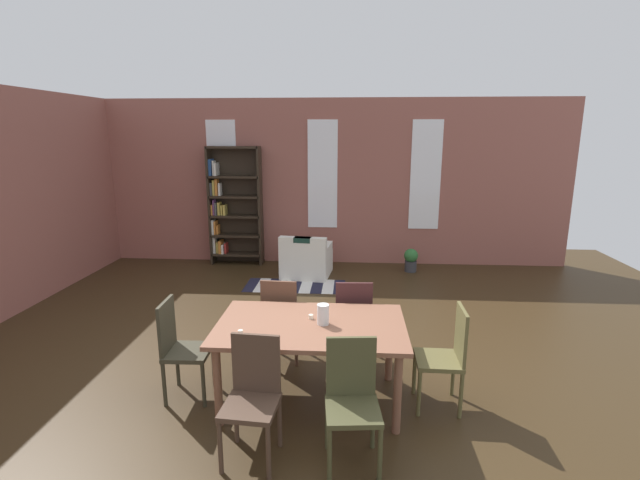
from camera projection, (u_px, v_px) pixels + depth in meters
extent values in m
plane|color=#372815|center=(294.00, 384.00, 4.57)|extent=(11.56, 11.56, 0.00)
cube|color=#98584D|center=(323.00, 183.00, 8.60)|extent=(9.10, 0.12, 3.06)
cube|color=white|center=(223.00, 174.00, 8.62)|extent=(0.55, 0.02, 1.99)
cube|color=white|center=(323.00, 175.00, 8.49)|extent=(0.55, 0.02, 1.99)
cube|color=white|center=(426.00, 175.00, 8.37)|extent=(0.55, 0.02, 1.99)
cube|color=brown|center=(311.00, 326.00, 4.12)|extent=(1.70, 1.05, 0.04)
cylinder|color=brown|center=(218.00, 386.00, 3.85)|extent=(0.07, 0.07, 0.73)
cylinder|color=brown|center=(398.00, 393.00, 3.75)|extent=(0.07, 0.07, 0.73)
cylinder|color=brown|center=(242.00, 342.00, 4.68)|extent=(0.07, 0.07, 0.73)
cylinder|color=brown|center=(389.00, 346.00, 4.58)|extent=(0.07, 0.07, 0.73)
cylinder|color=silver|center=(323.00, 314.00, 4.09)|extent=(0.11, 0.11, 0.19)
cylinder|color=silver|center=(311.00, 317.00, 4.22)|extent=(0.04, 0.04, 0.04)
cylinder|color=silver|center=(240.00, 332.00, 3.91)|extent=(0.04, 0.04, 0.03)
cube|color=#3C1E1F|center=(353.00, 321.00, 4.97)|extent=(0.42, 0.42, 0.04)
cube|color=#3C1E1F|center=(354.00, 306.00, 4.73)|extent=(0.38, 0.05, 0.50)
cylinder|color=#3C1E1F|center=(367.00, 334.00, 5.20)|extent=(0.04, 0.04, 0.43)
cylinder|color=#3C1E1F|center=(336.00, 334.00, 5.20)|extent=(0.04, 0.04, 0.43)
cylinder|color=#3C1E1F|center=(370.00, 349.00, 4.84)|extent=(0.04, 0.04, 0.43)
cylinder|color=#3C1E1F|center=(336.00, 348.00, 4.85)|extent=(0.04, 0.04, 0.43)
cube|color=brown|center=(438.00, 360.00, 4.12)|extent=(0.41, 0.41, 0.04)
cube|color=brown|center=(461.00, 335.00, 4.04)|extent=(0.04, 0.38, 0.50)
cylinder|color=brown|center=(414.00, 373.00, 4.36)|extent=(0.04, 0.04, 0.43)
cylinder|color=brown|center=(419.00, 394.00, 4.01)|extent=(0.04, 0.04, 0.43)
cylinder|color=brown|center=(453.00, 374.00, 4.33)|extent=(0.04, 0.04, 0.43)
cylinder|color=brown|center=(461.00, 396.00, 3.98)|extent=(0.04, 0.04, 0.43)
cube|color=brown|center=(283.00, 319.00, 5.02)|extent=(0.42, 0.42, 0.04)
cube|color=brown|center=(279.00, 304.00, 4.78)|extent=(0.38, 0.05, 0.50)
cylinder|color=brown|center=(302.00, 333.00, 5.23)|extent=(0.04, 0.04, 0.43)
cylinder|color=brown|center=(271.00, 331.00, 5.27)|extent=(0.04, 0.04, 0.43)
cylinder|color=brown|center=(296.00, 347.00, 4.88)|extent=(0.04, 0.04, 0.43)
cylinder|color=brown|center=(263.00, 345.00, 4.92)|extent=(0.04, 0.04, 0.43)
cube|color=#363224|center=(188.00, 352.00, 4.27)|extent=(0.41, 0.41, 0.04)
cube|color=#363224|center=(167.00, 327.00, 4.22)|extent=(0.04, 0.38, 0.50)
cylinder|color=#363224|center=(203.00, 385.00, 4.14)|extent=(0.04, 0.04, 0.43)
cylinder|color=#363224|center=(214.00, 366.00, 4.49)|extent=(0.04, 0.04, 0.43)
cylinder|color=#363224|center=(164.00, 385.00, 4.15)|extent=(0.04, 0.04, 0.43)
cylinder|color=#363224|center=(177.00, 365.00, 4.50)|extent=(0.04, 0.04, 0.43)
cube|color=#463226|center=(250.00, 407.00, 3.42)|extent=(0.43, 0.43, 0.04)
cube|color=#463226|center=(256.00, 364.00, 3.54)|extent=(0.38, 0.06, 0.50)
cylinder|color=#463226|center=(220.00, 448.00, 3.32)|extent=(0.04, 0.04, 0.43)
cylinder|color=#463226|center=(268.00, 453.00, 3.27)|extent=(0.04, 0.04, 0.43)
cylinder|color=#463226|center=(236.00, 418.00, 3.67)|extent=(0.04, 0.04, 0.43)
cylinder|color=#463226|center=(280.00, 422.00, 3.62)|extent=(0.04, 0.04, 0.43)
cube|color=#424126|center=(353.00, 411.00, 3.37)|extent=(0.44, 0.44, 0.04)
cube|color=#424126|center=(351.00, 367.00, 3.49)|extent=(0.38, 0.07, 0.50)
cylinder|color=#424126|center=(329.00, 456.00, 3.24)|extent=(0.04, 0.04, 0.43)
cylinder|color=#424126|center=(380.00, 455.00, 3.25)|extent=(0.04, 0.04, 0.43)
cylinder|color=#424126|center=(327.00, 424.00, 3.59)|extent=(0.04, 0.04, 0.43)
cylinder|color=#424126|center=(373.00, 423.00, 3.60)|extent=(0.04, 0.04, 0.43)
cube|color=#2D2319|center=(211.00, 206.00, 8.58)|extent=(0.04, 0.30, 2.21)
cube|color=#2D2319|center=(260.00, 207.00, 8.52)|extent=(0.04, 0.30, 2.21)
cube|color=#2D2319|center=(237.00, 205.00, 8.69)|extent=(0.98, 0.01, 2.21)
cube|color=#2D2319|center=(238.00, 254.00, 8.76)|extent=(0.94, 0.30, 0.04)
cube|color=white|center=(215.00, 245.00, 8.75)|extent=(0.05, 0.17, 0.31)
cube|color=gold|center=(218.00, 247.00, 8.76)|extent=(0.04, 0.15, 0.21)
cube|color=orange|center=(221.00, 246.00, 8.75)|extent=(0.05, 0.24, 0.25)
cube|color=white|center=(224.00, 248.00, 8.76)|extent=(0.04, 0.25, 0.17)
cube|color=#B22D28|center=(226.00, 248.00, 8.75)|extent=(0.03, 0.18, 0.19)
cube|color=#2D2319|center=(237.00, 235.00, 8.68)|extent=(0.94, 0.30, 0.04)
cube|color=white|center=(214.00, 227.00, 8.67)|extent=(0.04, 0.22, 0.27)
cube|color=orange|center=(216.00, 227.00, 8.67)|extent=(0.03, 0.21, 0.25)
cube|color=orange|center=(218.00, 229.00, 8.68)|extent=(0.03, 0.16, 0.17)
cube|color=#2D2319|center=(236.00, 216.00, 8.59)|extent=(0.94, 0.30, 0.04)
cube|color=orange|center=(213.00, 209.00, 8.60)|extent=(0.03, 0.19, 0.20)
cube|color=#8C4C8C|center=(214.00, 207.00, 8.58)|extent=(0.03, 0.16, 0.29)
cube|color=#4C4C51|center=(217.00, 209.00, 8.59)|extent=(0.04, 0.20, 0.24)
cube|color=gold|center=(220.00, 208.00, 8.58)|extent=(0.04, 0.16, 0.24)
cube|color=gold|center=(222.00, 210.00, 8.58)|extent=(0.03, 0.15, 0.19)
cube|color=gold|center=(225.00, 210.00, 8.58)|extent=(0.04, 0.18, 0.20)
cube|color=#2D2319|center=(235.00, 197.00, 8.51)|extent=(0.94, 0.30, 0.04)
cube|color=#4C4C51|center=(212.00, 189.00, 8.51)|extent=(0.04, 0.17, 0.24)
cube|color=gold|center=(214.00, 188.00, 8.50)|extent=(0.04, 0.16, 0.29)
cube|color=orange|center=(217.00, 187.00, 8.49)|extent=(0.04, 0.15, 0.31)
cube|color=white|center=(220.00, 189.00, 8.50)|extent=(0.03, 0.15, 0.23)
cube|color=#2D2319|center=(234.00, 177.00, 8.43)|extent=(0.94, 0.30, 0.04)
cube|color=#284C8C|center=(211.00, 167.00, 8.42)|extent=(0.05, 0.20, 0.30)
cube|color=white|center=(214.00, 168.00, 8.41)|extent=(0.03, 0.18, 0.27)
cube|color=white|center=(217.00, 169.00, 8.42)|extent=(0.03, 0.25, 0.23)
cube|color=#2D2319|center=(233.00, 147.00, 8.30)|extent=(0.94, 0.30, 0.04)
cube|color=white|center=(307.00, 264.00, 8.03)|extent=(0.88, 0.88, 0.40)
cube|color=white|center=(303.00, 248.00, 7.64)|extent=(0.81, 0.25, 0.35)
cube|color=white|center=(326.00, 250.00, 7.91)|extent=(0.20, 0.73, 0.15)
cube|color=white|center=(288.00, 248.00, 8.03)|extent=(0.20, 0.73, 0.15)
cube|color=#19382D|center=(303.00, 240.00, 7.61)|extent=(0.30, 0.20, 0.08)
cylinder|color=#333338|center=(411.00, 266.00, 8.26)|extent=(0.21, 0.21, 0.20)
sphere|color=#2D6B33|center=(411.00, 256.00, 8.21)|extent=(0.25, 0.25, 0.25)
cube|color=#1E1E33|center=(252.00, 285.00, 7.54)|extent=(0.18, 0.71, 0.01)
cube|color=white|center=(262.00, 285.00, 7.52)|extent=(0.18, 0.71, 0.01)
cube|color=#1E1E33|center=(273.00, 285.00, 7.51)|extent=(0.18, 0.71, 0.01)
cube|color=white|center=(284.00, 285.00, 7.50)|extent=(0.18, 0.71, 0.01)
cube|color=#1E1E33|center=(295.00, 286.00, 7.49)|extent=(0.18, 0.71, 0.01)
cube|color=white|center=(306.00, 286.00, 7.48)|extent=(0.18, 0.71, 0.01)
cube|color=#1E1E33|center=(317.00, 286.00, 7.46)|extent=(0.18, 0.71, 0.01)
cube|color=white|center=(328.00, 286.00, 7.45)|extent=(0.18, 0.71, 0.01)
cube|color=#1E1E33|center=(339.00, 287.00, 7.44)|extent=(0.18, 0.71, 0.01)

